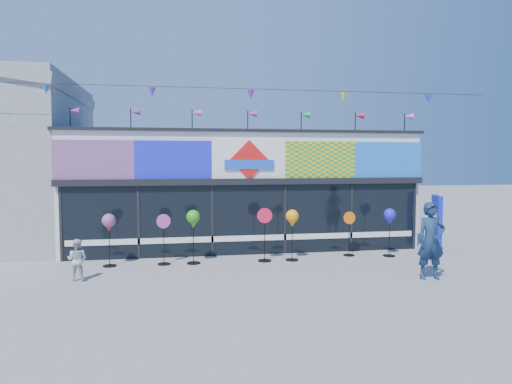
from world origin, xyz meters
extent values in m
plane|color=gray|center=(0.00, 0.00, 0.00)|extent=(80.00, 80.00, 0.00)
cube|color=white|center=(0.00, 6.00, 2.00)|extent=(12.00, 5.00, 4.00)
cube|color=black|center=(0.00, 3.44, 1.15)|extent=(11.60, 0.12, 2.30)
cube|color=black|center=(0.00, 3.40, 2.40)|extent=(12.00, 0.30, 0.20)
cube|color=white|center=(0.00, 3.41, 0.55)|extent=(11.40, 0.10, 0.18)
cube|color=black|center=(0.00, 6.00, 4.05)|extent=(12.20, 5.20, 0.10)
cube|color=black|center=(-5.80, 3.43, 1.15)|extent=(0.08, 0.14, 2.30)
cube|color=black|center=(-3.50, 3.43, 1.15)|extent=(0.08, 0.14, 2.30)
cube|color=black|center=(-1.20, 3.43, 1.15)|extent=(0.08, 0.14, 2.30)
cube|color=black|center=(1.20, 3.43, 1.15)|extent=(0.08, 0.14, 2.30)
cube|color=black|center=(3.50, 3.43, 1.15)|extent=(0.08, 0.14, 2.30)
cube|color=black|center=(5.80, 3.43, 1.15)|extent=(0.08, 0.14, 2.30)
cube|color=red|center=(-4.80, 3.42, 3.10)|extent=(2.40, 0.08, 1.20)
cube|color=#1B23E9|center=(-2.40, 3.42, 3.10)|extent=(2.40, 0.08, 1.20)
cube|color=white|center=(0.00, 3.42, 3.10)|extent=(2.40, 0.08, 1.20)
cube|color=yellow|center=(2.40, 3.42, 3.10)|extent=(2.40, 0.08, 1.20)
cube|color=blue|center=(4.80, 3.42, 3.10)|extent=(2.40, 0.08, 1.20)
cube|color=red|center=(0.00, 3.36, 3.10)|extent=(1.27, 0.06, 1.27)
cube|color=blue|center=(0.00, 3.34, 2.95)|extent=(1.60, 0.05, 0.30)
cube|color=#DA430B|center=(-3.92, 3.48, 0.96)|extent=(0.78, 0.03, 0.78)
cube|color=#E71556|center=(-2.35, 3.48, 1.34)|extent=(0.92, 0.03, 0.92)
cube|color=orange|center=(-0.78, 3.48, 1.42)|extent=(0.78, 0.03, 0.78)
cube|color=#172AC6|center=(0.78, 3.48, 1.08)|extent=(0.92, 0.03, 0.92)
cube|color=#6025AE|center=(2.35, 3.48, 1.25)|extent=(0.78, 0.03, 0.78)
cube|color=blue|center=(3.92, 3.48, 1.55)|extent=(0.92, 0.03, 0.92)
cylinder|color=black|center=(-5.50, 3.65, 4.35)|extent=(0.03, 0.03, 0.70)
cone|color=purple|center=(-5.36, 3.65, 4.60)|extent=(0.30, 0.22, 0.22)
cylinder|color=black|center=(-3.70, 3.65, 4.35)|extent=(0.03, 0.03, 0.70)
cone|color=purple|center=(-3.56, 3.65, 4.60)|extent=(0.30, 0.22, 0.22)
cylinder|color=black|center=(-1.80, 3.65, 4.35)|extent=(0.03, 0.03, 0.70)
cone|color=#EB4E9B|center=(-1.66, 3.65, 4.60)|extent=(0.30, 0.22, 0.22)
cylinder|color=black|center=(0.00, 3.65, 4.35)|extent=(0.03, 0.03, 0.70)
cone|color=purple|center=(0.14, 3.65, 4.60)|extent=(0.30, 0.22, 0.22)
cylinder|color=black|center=(1.80, 3.65, 4.35)|extent=(0.03, 0.03, 0.70)
cone|color=#19A862|center=(1.94, 3.65, 4.60)|extent=(0.30, 0.22, 0.22)
cylinder|color=black|center=(3.70, 3.65, 4.35)|extent=(0.03, 0.03, 0.70)
cone|color=#CC1344|center=(3.84, 3.65, 4.60)|extent=(0.30, 0.22, 0.22)
cylinder|color=black|center=(5.50, 3.65, 4.35)|extent=(0.03, 0.03, 0.70)
cone|color=#F551D4|center=(5.64, 3.65, 4.60)|extent=(0.30, 0.22, 0.22)
cylinder|color=black|center=(0.00, 3.00, 5.30)|extent=(16.00, 0.01, 0.01)
cone|color=blue|center=(-6.00, 3.00, 5.12)|extent=(0.20, 0.20, 0.28)
cone|color=#6328BC|center=(-3.00, 3.00, 5.12)|extent=(0.20, 0.20, 0.28)
cone|color=purple|center=(0.00, 3.00, 5.12)|extent=(0.20, 0.20, 0.28)
cone|color=#D6FF15|center=(3.00, 3.00, 5.12)|extent=(0.20, 0.20, 0.28)
cone|color=blue|center=(6.00, 3.00, 5.12)|extent=(0.20, 0.20, 0.28)
cube|color=#0D20CE|center=(6.29, 2.80, 0.95)|extent=(0.42, 0.95, 1.91)
cube|color=white|center=(6.22, 2.80, 1.19)|extent=(0.17, 0.42, 0.33)
cylinder|color=black|center=(-4.26, 2.46, 0.01)|extent=(0.39, 0.39, 0.03)
cylinder|color=black|center=(-4.26, 2.46, 0.66)|extent=(0.02, 0.02, 1.27)
sphere|color=red|center=(-4.26, 2.46, 1.35)|extent=(0.39, 0.39, 0.39)
cone|color=red|center=(-4.26, 2.46, 1.10)|extent=(0.20, 0.20, 0.18)
cylinder|color=black|center=(-2.70, 2.43, 0.01)|extent=(0.38, 0.38, 0.03)
cylinder|color=black|center=(-2.70, 2.43, 0.65)|extent=(0.02, 0.02, 1.24)
cylinder|color=#E44CB4|center=(-2.70, 2.43, 1.29)|extent=(0.40, 0.21, 0.42)
cylinder|color=black|center=(-1.84, 2.41, 0.02)|extent=(0.41, 0.41, 0.03)
cylinder|color=black|center=(-1.84, 2.41, 0.70)|extent=(0.02, 0.02, 1.33)
sphere|color=#2E9C18|center=(-1.84, 2.41, 1.41)|extent=(0.41, 0.41, 0.41)
cone|color=#2E9C18|center=(-1.84, 2.41, 1.16)|extent=(0.20, 0.20, 0.18)
cylinder|color=black|center=(0.32, 2.37, 0.02)|extent=(0.42, 0.42, 0.03)
cylinder|color=black|center=(0.32, 2.37, 0.71)|extent=(0.02, 0.02, 1.35)
cylinder|color=red|center=(0.32, 2.37, 1.41)|extent=(0.45, 0.15, 0.46)
cylinder|color=black|center=(1.18, 2.33, 0.01)|extent=(0.40, 0.40, 0.03)
cylinder|color=black|center=(1.18, 2.33, 0.68)|extent=(0.02, 0.02, 1.30)
sphere|color=orange|center=(1.18, 2.33, 1.38)|extent=(0.40, 0.40, 0.40)
cone|color=orange|center=(1.18, 2.33, 1.13)|extent=(0.20, 0.20, 0.18)
cylinder|color=black|center=(3.17, 2.70, 0.01)|extent=(0.36, 0.36, 0.03)
cylinder|color=black|center=(3.17, 2.70, 0.62)|extent=(0.02, 0.02, 1.19)
cylinder|color=orange|center=(3.17, 2.70, 1.23)|extent=(0.40, 0.07, 0.40)
cylinder|color=black|center=(4.40, 2.39, 0.01)|extent=(0.39, 0.39, 0.03)
cylinder|color=black|center=(4.40, 2.39, 0.67)|extent=(0.02, 0.02, 1.27)
sphere|color=#2119DB|center=(4.40, 2.39, 1.35)|extent=(0.39, 0.39, 0.39)
cone|color=#2119DB|center=(4.40, 2.39, 1.11)|extent=(0.20, 0.20, 0.18)
imported|color=#172A48|center=(4.19, -0.40, 1.00)|extent=(0.77, 0.54, 2.01)
imported|color=silver|center=(-4.85, 1.00, 0.54)|extent=(0.58, 0.42, 1.08)
camera|label=1|loc=(-2.27, -11.16, 3.09)|focal=32.00mm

